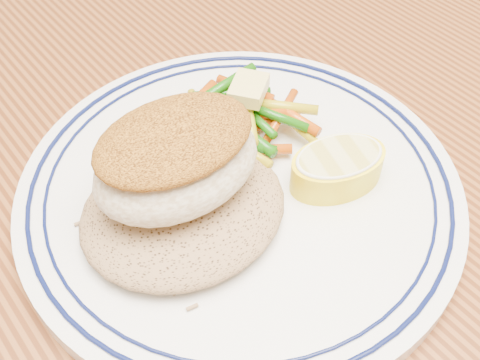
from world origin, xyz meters
The scene contains 7 objects.
dining_table centered at (0.00, 0.00, 0.65)m, with size 1.50×0.90×0.75m.
plate centered at (-0.03, -0.03, 0.76)m, with size 0.30×0.30×0.02m.
rice_pilaf centered at (-0.07, -0.03, 0.78)m, with size 0.13×0.12×0.03m, color olive.
fish_fillet centered at (-0.07, -0.03, 0.81)m, with size 0.11×0.08×0.05m.
vegetable_pile centered at (0.01, 0.01, 0.78)m, with size 0.10×0.10×0.03m.
butter_pat centered at (0.02, 0.01, 0.80)m, with size 0.03×0.02×0.01m, color #DFCF6D.
lemon_wedge centered at (0.03, -0.07, 0.78)m, with size 0.07×0.07×0.03m.
Camera 1 is at (-0.19, -0.24, 1.07)m, focal length 45.00 mm.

